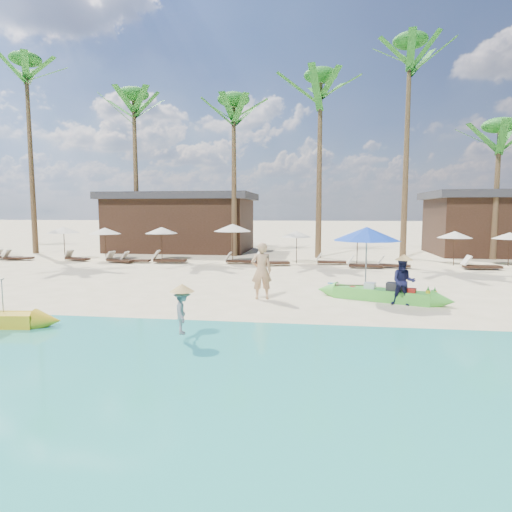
# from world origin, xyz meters

# --- Properties ---
(ground) EXTENTS (240.00, 240.00, 0.00)m
(ground) POSITION_xyz_m (0.00, 0.00, 0.00)
(ground) COLOR beige
(ground) RESTS_ON ground
(wet_sand_strip) EXTENTS (240.00, 4.50, 0.01)m
(wet_sand_strip) POSITION_xyz_m (0.00, -5.00, 0.00)
(wet_sand_strip) COLOR tan
(wet_sand_strip) RESTS_ON ground
(green_canoe) EXTENTS (4.77, 2.14, 0.64)m
(green_canoe) POSITION_xyz_m (4.17, 0.89, 0.21)
(green_canoe) COLOR green
(green_canoe) RESTS_ON ground
(tourist) EXTENTS (0.79, 0.61, 1.92)m
(tourist) POSITION_xyz_m (0.20, 0.64, 0.96)
(tourist) COLOR tan
(tourist) RESTS_ON ground
(vendor_green) EXTENTS (0.82, 0.69, 1.50)m
(vendor_green) POSITION_xyz_m (4.74, 0.26, 0.75)
(vendor_green) COLOR #15173A
(vendor_green) RESTS_ON ground
(vendor_yellow) EXTENTS (0.56, 0.75, 1.04)m
(vendor_yellow) POSITION_xyz_m (-0.97, -4.34, 0.70)
(vendor_yellow) COLOR gray
(vendor_yellow) RESTS_ON ground
(blue_umbrella) EXTENTS (2.26, 2.26, 2.44)m
(blue_umbrella) POSITION_xyz_m (3.69, 1.23, 2.20)
(blue_umbrella) COLOR #99999E
(blue_umbrella) RESTS_ON ground
(lounger_1_right) EXTENTS (1.66, 0.57, 0.56)m
(lounger_1_right) POSITION_xyz_m (-16.82, 10.23, 0.19)
(lounger_1_right) COLOR #321D14
(lounger_1_right) RESTS_ON ground
(resort_parasol_2) EXTENTS (1.97, 1.97, 2.03)m
(resort_parasol_2) POSITION_xyz_m (-13.23, 10.62, 1.83)
(resort_parasol_2) COLOR #321D14
(resort_parasol_2) RESTS_ON ground
(lounger_2_left) EXTENTS (1.77, 0.79, 0.58)m
(lounger_2_left) POSITION_xyz_m (-15.90, 9.91, 0.19)
(lounger_2_left) COLOR #321D14
(lounger_2_left) RESTS_ON ground
(resort_parasol_3) EXTENTS (1.91, 1.91, 1.97)m
(resort_parasol_3) POSITION_xyz_m (-10.61, 10.72, 1.78)
(resort_parasol_3) COLOR #321D14
(resort_parasol_3) RESTS_ON ground
(lounger_3_left) EXTENTS (1.72, 0.96, 0.56)m
(lounger_3_left) POSITION_xyz_m (-12.20, 10.14, 0.19)
(lounger_3_left) COLOR #321D14
(lounger_3_left) RESTS_ON ground
(lounger_3_right) EXTENTS (1.79, 0.95, 0.58)m
(lounger_3_right) POSITION_xyz_m (-9.21, 9.53, 0.19)
(lounger_3_right) COLOR #321D14
(lounger_3_right) RESTS_ON ground
(resort_parasol_4) EXTENTS (1.94, 1.94, 2.00)m
(resort_parasol_4) POSITION_xyz_m (-7.25, 11.25, 1.81)
(resort_parasol_4) COLOR #321D14
(resort_parasol_4) RESTS_ON ground
(lounger_4_left) EXTENTS (1.68, 0.55, 0.57)m
(lounger_4_left) POSITION_xyz_m (-8.35, 9.73, 0.19)
(lounger_4_left) COLOR #321D14
(lounger_4_left) RESTS_ON ground
(lounger_4_right) EXTENTS (1.97, 0.77, 0.65)m
(lounger_4_right) POSITION_xyz_m (-6.38, 9.80, 0.22)
(lounger_4_right) COLOR #321D14
(lounger_4_right) RESTS_ON ground
(resort_parasol_5) EXTENTS (2.17, 2.17, 2.23)m
(resort_parasol_5) POSITION_xyz_m (-2.76, 10.65, 2.01)
(resort_parasol_5) COLOR #321D14
(resort_parasol_5) RESTS_ON ground
(lounger_5_left) EXTENTS (1.72, 0.54, 0.58)m
(lounger_5_left) POSITION_xyz_m (-2.31, 10.08, 0.19)
(lounger_5_left) COLOR #321D14
(lounger_5_left) RESTS_ON ground
(resort_parasol_6) EXTENTS (1.80, 1.80, 1.85)m
(resort_parasol_6) POSITION_xyz_m (0.91, 10.76, 1.67)
(resort_parasol_6) COLOR #321D14
(resort_parasol_6) RESTS_ON ground
(lounger_6_left) EXTENTS (2.09, 1.08, 0.68)m
(lounger_6_left) POSITION_xyz_m (-0.51, 9.43, 0.23)
(lounger_6_left) COLOR #321D14
(lounger_6_left) RESTS_ON ground
(lounger_6_right) EXTENTS (1.68, 0.52, 0.57)m
(lounger_6_right) POSITION_xyz_m (2.76, 10.49, 0.19)
(lounger_6_right) COLOR #321D14
(lounger_6_right) RESTS_ON ground
(resort_parasol_7) EXTENTS (1.89, 1.89, 1.95)m
(resort_parasol_7) POSITION_xyz_m (4.28, 10.65, 1.76)
(resort_parasol_7) COLOR #321D14
(resort_parasol_7) RESTS_ON ground
(lounger_7_left) EXTENTS (1.81, 0.67, 0.60)m
(lounger_7_left) POSITION_xyz_m (4.44, 9.13, 0.20)
(lounger_7_left) COLOR #321D14
(lounger_7_left) RESTS_ON ground
(lounger_7_right) EXTENTS (1.71, 0.81, 0.56)m
(lounger_7_right) POSITION_xyz_m (5.98, 9.42, 0.19)
(lounger_7_right) COLOR #321D14
(lounger_7_right) RESTS_ON ground
(resort_parasol_8) EXTENTS (1.82, 1.82, 1.87)m
(resort_parasol_8) POSITION_xyz_m (9.46, 10.94, 1.69)
(resort_parasol_8) COLOR #321D14
(resort_parasol_8) RESTS_ON ground
(lounger_8_left) EXTENTS (1.91, 0.67, 0.64)m
(lounger_8_left) POSITION_xyz_m (10.25, 9.38, 0.21)
(lounger_8_left) COLOR #321D14
(lounger_8_left) RESTS_ON ground
(resort_parasol_9) EXTENTS (1.77, 1.77, 1.82)m
(resort_parasol_9) POSITION_xyz_m (12.33, 11.13, 1.64)
(resort_parasol_9) COLOR #321D14
(resort_parasol_9) RESTS_ON ground
(palm_1) EXTENTS (2.08, 2.08, 13.60)m
(palm_1) POSITION_xyz_m (-17.59, 14.06, 10.82)
(palm_1) COLOR brown
(palm_1) RESTS_ON ground
(palm_2) EXTENTS (2.08, 2.08, 11.33)m
(palm_2) POSITION_xyz_m (-10.45, 15.08, 9.18)
(palm_2) COLOR brown
(palm_2) RESTS_ON ground
(palm_3) EXTENTS (2.08, 2.08, 10.52)m
(palm_3) POSITION_xyz_m (-3.36, 14.27, 8.58)
(palm_3) COLOR brown
(palm_3) RESTS_ON ground
(palm_4) EXTENTS (2.08, 2.08, 11.70)m
(palm_4) POSITION_xyz_m (2.15, 14.01, 9.45)
(palm_4) COLOR brown
(palm_4) RESTS_ON ground
(palm_5) EXTENTS (2.08, 2.08, 13.60)m
(palm_5) POSITION_xyz_m (7.45, 14.38, 10.82)
(palm_5) COLOR brown
(palm_5) RESTS_ON ground
(palm_6) EXTENTS (2.08, 2.08, 8.51)m
(palm_6) POSITION_xyz_m (12.84, 14.52, 7.05)
(palm_6) COLOR brown
(palm_6) RESTS_ON ground
(pavilion_west) EXTENTS (10.80, 6.60, 4.30)m
(pavilion_west) POSITION_xyz_m (-8.00, 17.50, 2.19)
(pavilion_west) COLOR #321D14
(pavilion_west) RESTS_ON ground
(pavilion_east) EXTENTS (8.80, 6.60, 4.30)m
(pavilion_east) POSITION_xyz_m (14.00, 17.50, 2.20)
(pavilion_east) COLOR #321D14
(pavilion_east) RESTS_ON ground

